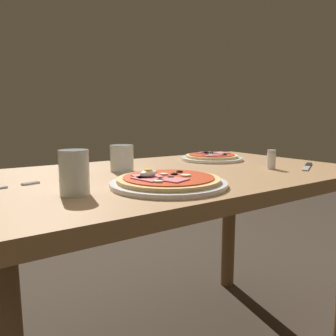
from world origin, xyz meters
The scene contains 8 objects.
dining_table centered at (0.00, 0.00, 0.61)m, with size 1.26×0.75×0.72m.
pizza_foreground centered at (-0.15, -0.19, 0.74)m, with size 0.30×0.30×0.05m.
pizza_across_left centered at (0.30, 0.15, 0.73)m, with size 0.26×0.26×0.03m.
water_glass_near centered at (-0.15, 0.10, 0.76)m, with size 0.08×0.08×0.09m.
water_glass_far centered at (-0.39, -0.15, 0.77)m, with size 0.07×0.07×0.10m.
fork centered at (-0.51, 0.02, 0.73)m, with size 0.16×0.05×0.00m.
knife centered at (0.46, -0.19, 0.73)m, with size 0.18×0.11×0.01m.
salt_shaker centered at (0.30, -0.15, 0.76)m, with size 0.03×0.03×0.07m.
Camera 1 is at (-0.60, -0.86, 0.89)m, focal length 33.84 mm.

